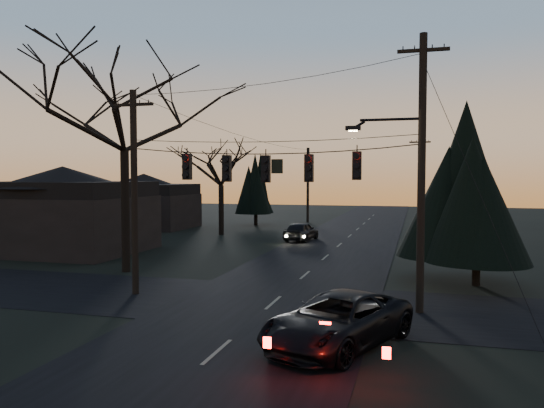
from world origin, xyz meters
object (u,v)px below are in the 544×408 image
(evergreen_right, at_px, (478,190))
(utility_pole_right, at_px, (419,313))
(utility_pole_left, at_px, (136,294))
(sedan_oncoming_a, at_px, (301,231))
(utility_pole_far_r, at_px, (419,233))
(utility_pole_far_l, at_px, (308,222))
(suv_near, at_px, (338,321))
(bare_tree_left, at_px, (124,102))

(evergreen_right, bearing_deg, utility_pole_right, -113.71)
(utility_pole_left, distance_m, sedan_oncoming_a, 20.04)
(utility_pole_far_r, relative_size, evergreen_right, 1.14)
(sedan_oncoming_a, bearing_deg, utility_pole_left, 89.41)
(utility_pole_far_r, xyz_separation_m, sedan_oncoming_a, (-8.70, -8.17, 0.73))
(utility_pole_far_l, bearing_deg, suv_near, -77.23)
(utility_pole_far_r, bearing_deg, utility_pole_left, -112.33)
(utility_pole_left, distance_m, utility_pole_far_l, 36.00)
(evergreen_right, xyz_separation_m, suv_near, (-4.77, -10.23, -3.56))
(bare_tree_left, bearing_deg, utility_pole_right, -17.26)
(evergreen_right, relative_size, sedan_oncoming_a, 1.73)
(utility_pole_right, distance_m, utility_pole_left, 11.50)
(utility_pole_far_r, bearing_deg, utility_pole_right, -90.00)
(utility_pole_far_l, xyz_separation_m, evergreen_right, (13.97, -30.37, 4.31))
(utility_pole_left, xyz_separation_m, sedan_oncoming_a, (2.80, 19.83, 0.73))
(evergreen_right, xyz_separation_m, sedan_oncoming_a, (-11.17, 14.20, -3.58))
(utility_pole_right, xyz_separation_m, utility_pole_far_l, (-11.50, 36.00, 0.00))
(utility_pole_right, bearing_deg, utility_pole_left, 180.00)
(bare_tree_left, bearing_deg, utility_pole_far_l, 84.25)
(utility_pole_far_l, relative_size, suv_near, 1.48)
(bare_tree_left, relative_size, suv_near, 2.31)
(utility_pole_far_l, relative_size, evergreen_right, 1.08)
(utility_pole_left, relative_size, utility_pole_far_l, 1.06)
(utility_pole_far_l, bearing_deg, bare_tree_left, -95.75)
(utility_pole_far_r, height_order, suv_near, utility_pole_far_r)
(utility_pole_right, bearing_deg, utility_pole_far_l, 107.72)
(utility_pole_far_r, bearing_deg, evergreen_right, -83.69)
(utility_pole_left, bearing_deg, sedan_oncoming_a, 81.96)
(utility_pole_far_r, relative_size, bare_tree_left, 0.68)
(evergreen_right, distance_m, suv_near, 11.84)
(bare_tree_left, relative_size, sedan_oncoming_a, 2.92)
(utility_pole_far_r, bearing_deg, utility_pole_far_l, 145.18)
(utility_pole_far_l, relative_size, bare_tree_left, 0.64)
(utility_pole_far_l, distance_m, evergreen_right, 33.71)
(utility_pole_far_l, xyz_separation_m, suv_near, (9.20, -40.60, 0.75))
(utility_pole_right, bearing_deg, evergreen_right, 66.29)
(utility_pole_right, xyz_separation_m, utility_pole_left, (-11.50, 0.00, 0.00))
(utility_pole_left, bearing_deg, evergreen_right, 21.95)
(utility_pole_right, xyz_separation_m, utility_pole_far_r, (0.00, 28.00, 0.00))
(utility_pole_right, relative_size, sedan_oncoming_a, 2.33)
(utility_pole_left, xyz_separation_m, bare_tree_left, (-3.17, 4.56, 8.76))
(utility_pole_left, distance_m, evergreen_right, 15.67)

